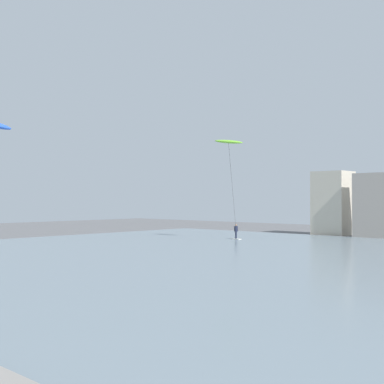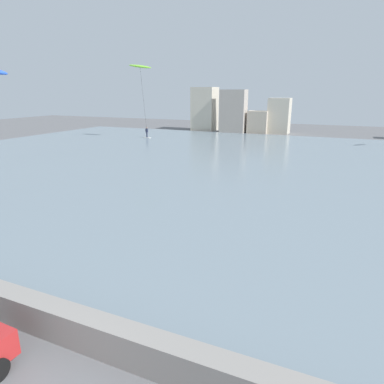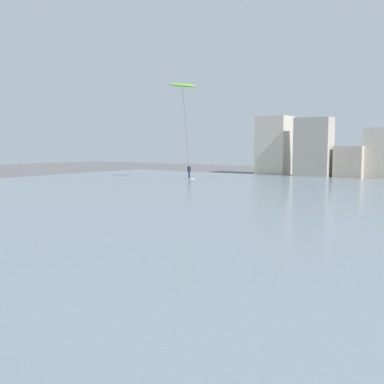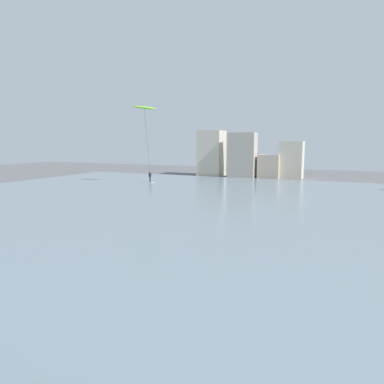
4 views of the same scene
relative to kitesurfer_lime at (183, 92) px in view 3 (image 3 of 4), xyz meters
name	(u,v)px [view 3 (image 3 of 4)]	position (x,y,z in m)	size (l,w,h in m)	color
water_bay	(356,208)	(22.70, -12.31, -9.97)	(84.00, 52.00, 0.10)	slate
far_shore_buildings	(383,150)	(18.00, 15.95, -6.58)	(45.33, 5.08, 8.00)	beige
kitesurfer_lime	(183,92)	(0.00, 0.00, 0.00)	(3.79, 2.62, 11.07)	silver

